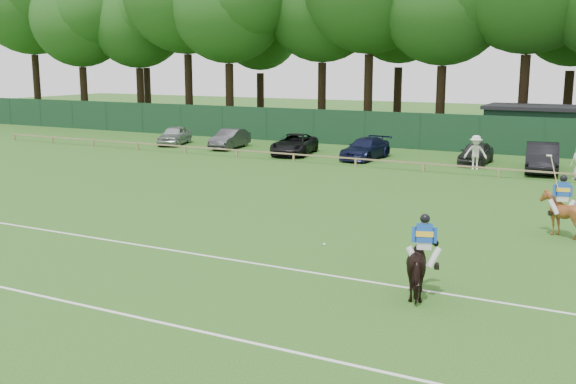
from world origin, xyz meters
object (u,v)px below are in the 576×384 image
Objects in this scene: sedan_grey at (230,139)px; sedan_navy at (366,149)px; sedan_silver at (175,135)px; utility_shed at (550,129)px; hatch_grey at (476,153)px; horse_dark at (423,266)px; spectator_left at (476,152)px; polo_ball at (324,244)px; suv_black at (294,144)px; horse_chestnut at (561,214)px; estate_black at (542,157)px.

sedan_navy is (10.23, -0.53, -0.01)m from sedan_grey.
sedan_silver is 0.47× the size of utility_shed.
utility_shed is (3.11, 7.84, 0.89)m from hatch_grey.
spectator_left is at bearing -99.75° from horse_dark.
horse_dark is 24.68m from sedan_navy.
horse_dark is 5.36m from polo_ball.
suv_black is at bearing -74.57° from horse_dark.
sedan_grey is at bearing 163.41° from spectator_left.
polo_ball is (-6.67, -4.90, -0.74)m from horse_chestnut.
suv_black reaches higher than hatch_grey.
horse_chestnut is 0.33× the size of estate_black.
estate_black reaches higher than sedan_grey.
suv_black is at bearing -147.45° from utility_shed.
estate_black reaches higher than hatch_grey.
sedan_silver is at bearing 174.06° from sedan_grey.
horse_dark is 0.48× the size of sedan_silver.
sedan_silver is 25.93m from utility_shed.
sedan_navy is 0.94× the size of estate_black.
estate_black is at bearing -95.36° from horse_chestnut.
horse_dark reaches higher than estate_black.
sedan_silver is 21.84m from spectator_left.
utility_shed reaches higher than horse_dark.
suv_black is 21.94m from polo_ball.
sedan_navy is 2.35× the size of spectator_left.
sedan_silver is 0.88× the size of sedan_navy.
hatch_grey is 2.15m from spectator_left.
sedan_navy is 0.53× the size of utility_shed.
spectator_left reaches higher than sedan_grey.
hatch_grey is at bearing 88.87° from polo_ball.
sedan_navy is at bearing -9.21° from sedan_grey.
estate_black is at bearing 3.68° from sedan_navy.
horse_chestnut is at bearing -82.30° from utility_shed.
sedan_navy is (-10.29, 22.44, -0.15)m from horse_dark.
horse_chestnut is at bearing -67.87° from hatch_grey.
estate_black is (-2.46, 14.26, 0.01)m from horse_chestnut.
estate_black is at bearing 2.47° from spectator_left.
sedan_silver is 10.11m from suv_black.
sedan_silver reaches higher than suv_black.
estate_black is (-0.03, 22.36, -0.01)m from horse_dark.
sedan_grey is 17.16m from spectator_left.
sedan_navy is (-12.72, 14.34, -0.13)m from horse_chestnut.
suv_black is (5.39, -0.72, 0.00)m from sedan_grey.
horse_dark is 1.21× the size of horse_chestnut.
sedan_grey reaches higher than polo_ball.
utility_shed is (14.40, 9.19, 0.87)m from suv_black.
polo_ball is (-4.21, -19.16, -0.74)m from estate_black.
utility_shed is (3.51, 28.23, 1.49)m from polo_ball.
hatch_grey is (11.29, 1.35, -0.01)m from suv_black.
sedan_grey is 10.24m from sedan_navy.
horse_chestnut is 0.19× the size of utility_shed.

